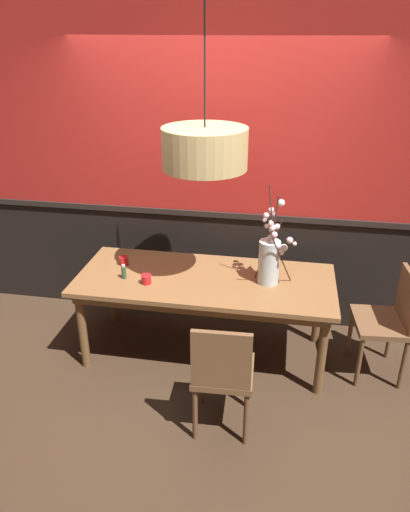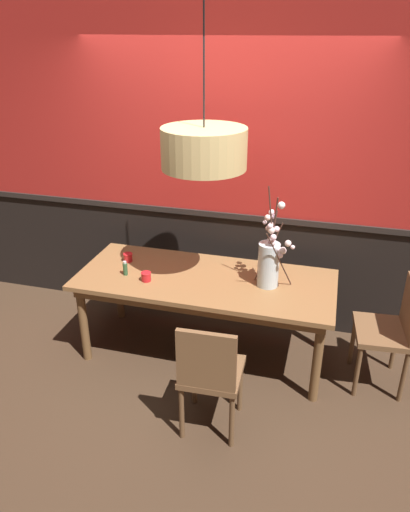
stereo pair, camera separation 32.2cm
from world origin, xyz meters
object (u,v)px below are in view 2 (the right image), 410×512
(candle_holder_nearer_center, at_px, (146,276))
(pendant_lamp, at_px, (204,148))
(condiment_bottle, at_px, (125,268))
(chair_far_side_left, at_px, (198,253))
(vase_with_blossoms, at_px, (269,262))
(chair_near_side_right, at_px, (210,372))
(chair_head_east_end, at_px, (392,327))
(candle_holder_nearer_edge, at_px, (128,257))
(dining_table, at_px, (205,286))
(chair_far_side_right, at_px, (258,260))

(candle_holder_nearer_center, height_order, pendant_lamp, pendant_lamp)
(condiment_bottle, bearing_deg, chair_far_side_left, 70.79)
(vase_with_blossoms, bearing_deg, condiment_bottle, -173.23)
(chair_near_side_right, relative_size, vase_with_blossoms, 1.10)
(chair_head_east_end, bearing_deg, candle_holder_nearer_edge, 176.95)
(dining_table, relative_size, chair_far_side_left, 2.19)
(chair_far_side_left, relative_size, chair_head_east_end, 1.06)
(chair_far_side_right, relative_size, chair_near_side_right, 1.07)
(condiment_bottle, bearing_deg, chair_head_east_end, 3.27)
(chair_head_east_end, relative_size, pendant_lamp, 0.74)
(chair_far_side_right, bearing_deg, vase_with_blossoms, -76.01)
(dining_table, bearing_deg, chair_far_side_left, 109.74)
(candle_holder_nearer_edge, relative_size, pendant_lamp, 0.07)
(vase_with_blossoms, bearing_deg, chair_near_side_right, -105.34)
(dining_table, relative_size, condiment_bottle, 17.13)
(chair_near_side_right, xyz_separation_m, vase_with_blossoms, (0.24, 0.87, 0.43))
(candle_holder_nearer_center, relative_size, condiment_bottle, 0.67)
(chair_far_side_right, height_order, vase_with_blossoms, vase_with_blossoms)
(chair_far_side_right, xyz_separation_m, condiment_bottle, (-0.93, -0.99, 0.27))
(dining_table, height_order, condiment_bottle, condiment_bottle)
(condiment_bottle, distance_m, pendant_lamp, 1.19)
(dining_table, xyz_separation_m, chair_near_side_right, (0.27, -0.85, -0.15))
(candle_holder_nearer_edge, bearing_deg, pendant_lamp, -13.51)
(chair_far_side_right, height_order, chair_head_east_end, chair_far_side_right)
(chair_head_east_end, height_order, candle_holder_nearer_edge, chair_head_east_end)
(candle_holder_nearer_edge, distance_m, pendant_lamp, 1.26)
(chair_far_side_left, height_order, chair_head_east_end, chair_far_side_left)
(dining_table, height_order, chair_near_side_right, chair_near_side_right)
(condiment_bottle, bearing_deg, dining_table, 10.47)
(dining_table, xyz_separation_m, pendant_lamp, (0.01, -0.06, 1.13))
(pendant_lamp, bearing_deg, dining_table, 98.26)
(pendant_lamp, bearing_deg, vase_with_blossoms, 8.52)
(chair_far_side_left, relative_size, candle_holder_nearer_center, 11.62)
(chair_far_side_right, xyz_separation_m, chair_head_east_end, (1.17, -0.87, -0.00))
(chair_near_side_right, distance_m, candle_holder_nearer_edge, 1.41)
(vase_with_blossoms, relative_size, candle_holder_nearer_center, 9.93)
(chair_far_side_right, distance_m, chair_head_east_end, 1.46)
(chair_far_side_right, xyz_separation_m, chair_near_side_right, (-0.02, -1.73, -0.02))
(candle_holder_nearer_center, xyz_separation_m, condiment_bottle, (-0.20, 0.05, 0.02))
(vase_with_blossoms, height_order, pendant_lamp, pendant_lamp)
(chair_near_side_right, bearing_deg, vase_with_blossoms, 74.66)
(chair_near_side_right, xyz_separation_m, pendant_lamp, (-0.26, 0.79, 1.28))
(pendant_lamp, bearing_deg, chair_near_side_right, -71.84)
(chair_head_east_end, relative_size, condiment_bottle, 7.41)
(chair_far_side_left, bearing_deg, candle_holder_nearer_center, -97.55)
(candle_holder_nearer_center, distance_m, condiment_bottle, 0.21)
(dining_table, distance_m, chair_far_side_left, 0.90)
(candle_holder_nearer_edge, bearing_deg, chair_far_side_right, 36.88)
(chair_far_side_right, xyz_separation_m, pendant_lamp, (-0.28, -0.93, 1.27))
(chair_head_east_end, distance_m, condiment_bottle, 2.12)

